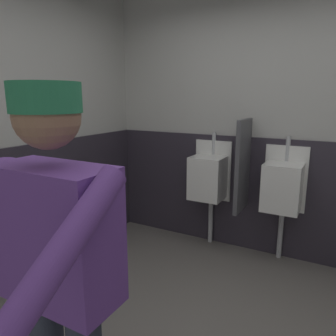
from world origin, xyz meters
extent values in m
cube|color=#B2B2AD|center=(0.00, 1.74, 1.42)|extent=(4.13, 0.12, 2.85)
cube|color=#2D2833|center=(0.00, 1.66, 0.60)|extent=(3.53, 0.03, 1.21)
cube|color=#2D2833|center=(-1.75, 0.00, 0.60)|extent=(0.03, 3.35, 1.21)
cube|color=white|center=(-0.60, 1.65, 0.83)|extent=(0.40, 0.05, 0.65)
cube|color=white|center=(-0.60, 1.48, 0.78)|extent=(0.34, 0.30, 0.45)
cylinder|color=#B7BABF|center=(-0.60, 1.64, 1.12)|extent=(0.04, 0.04, 0.24)
cylinder|color=#B7BABF|center=(-0.60, 1.61, 0.28)|extent=(0.05, 0.05, 0.55)
cube|color=white|center=(0.15, 1.65, 0.83)|extent=(0.40, 0.05, 0.65)
cube|color=white|center=(0.15, 1.48, 0.78)|extent=(0.34, 0.30, 0.45)
cylinder|color=#B7BABF|center=(0.15, 1.64, 1.12)|extent=(0.04, 0.04, 0.24)
cylinder|color=#B7BABF|center=(0.15, 1.61, 0.28)|extent=(0.05, 0.05, 0.55)
cube|color=#4C4C51|center=(-0.22, 1.45, 0.95)|extent=(0.04, 0.40, 0.90)
cube|color=#60388C|center=(-0.33, -0.77, 1.09)|extent=(0.49, 0.24, 0.54)
cylinder|color=#60388C|center=(-0.62, -0.77, 1.08)|extent=(0.17, 0.09, 0.56)
cylinder|color=#60388C|center=(-0.03, -1.00, 1.20)|extent=(0.09, 0.50, 0.39)
sphere|color=#8C664C|center=(-0.33, -0.77, 1.54)|extent=(0.24, 0.24, 0.24)
cylinder|color=#26724C|center=(-0.33, -0.77, 1.60)|extent=(0.25, 0.25, 0.11)
camera|label=1|loc=(0.61, -1.58, 1.61)|focal=34.28mm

